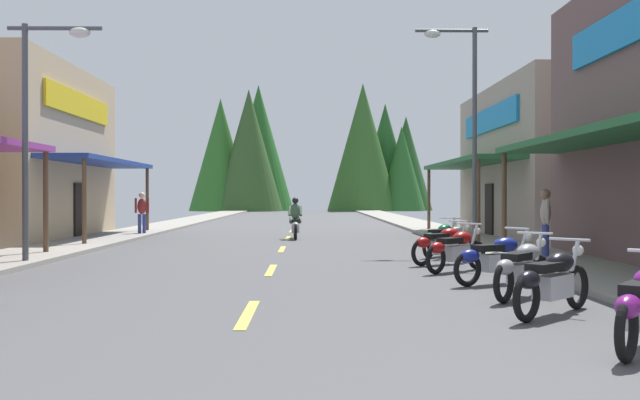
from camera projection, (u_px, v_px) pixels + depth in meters
The scene contains 17 objects.
ground at pixel (291, 234), 31.33m from camera, with size 10.83×89.40×0.10m, color #4C4C4F.
sidewalk_left at pixel (138, 232), 31.24m from camera, with size 2.47×89.40×0.12m, color gray.
sidewalk_right at pixel (442, 232), 31.42m from camera, with size 2.47×89.40×0.12m, color gray.
centerline_dashes at pixel (293, 227), 36.53m from camera, with size 0.16×67.78×0.01m.
storefront_right_far at pixel (593, 162), 28.05m from camera, with size 9.94×11.16×5.89m.
streetlamp_left at pixel (41, 106), 16.79m from camera, with size 2.20×0.30×5.66m.
streetlamp_right at pixel (464, 106), 21.61m from camera, with size 2.20×0.30×6.70m.
motorcycle_parked_right_1 at pixel (552, 280), 9.78m from camera, with size 1.57×1.59×1.04m.
motorcycle_parked_right_2 at pixel (522, 268), 11.48m from camera, with size 1.41×1.73×1.04m.
motorcycle_parked_right_3 at pixel (497, 258), 13.28m from camera, with size 1.89×1.17×1.04m.
motorcycle_parked_right_4 at pixel (456, 249), 15.43m from camera, with size 1.62×1.54×1.04m.
motorcycle_parked_right_5 at pixel (443, 244), 17.08m from camera, with size 1.78×1.35×1.04m.
motorcycle_parked_right_6 at pixel (441, 238), 19.30m from camera, with size 1.35×1.78×1.04m.
rider_cruising_lead at pixel (295, 222), 27.00m from camera, with size 0.60×2.14×1.57m.
pedestrian_by_shop at pixel (142, 210), 28.95m from camera, with size 0.55×0.36×1.77m.
pedestrian_waiting at pixel (546, 219), 17.91m from camera, with size 0.30×0.57×1.80m.
treeline_backdrop at pixel (312, 153), 76.87m from camera, with size 26.17×10.13×13.59m.
Camera 1 is at (0.86, -1.63, 1.65)m, focal length 40.35 mm.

